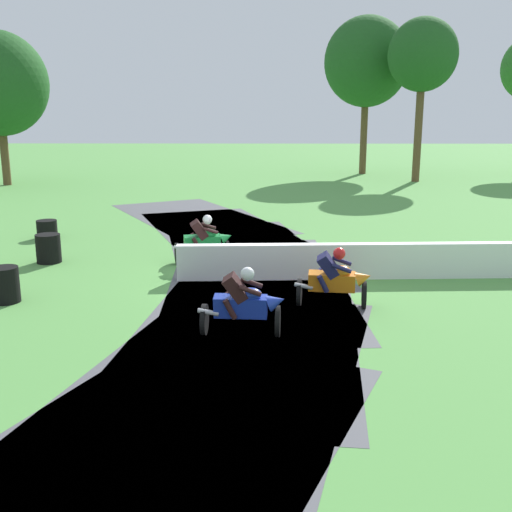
{
  "coord_description": "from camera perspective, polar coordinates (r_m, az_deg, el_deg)",
  "views": [
    {
      "loc": [
        0.15,
        -14.98,
        4.23
      ],
      "look_at": [
        -0.0,
        -1.23,
        0.9
      ],
      "focal_mm": 43.15,
      "sensor_mm": 36.0,
      "label": 1
    }
  ],
  "objects": [
    {
      "name": "tire_stack_far",
      "position": [
        21.54,
        -18.81,
        2.37
      ],
      "size": [
        0.66,
        0.66,
        0.6
      ],
      "color": "black",
      "rests_on": "ground"
    },
    {
      "name": "motorcycle_chase_orange",
      "position": [
        13.31,
        7.37,
        -2.1
      ],
      "size": [
        1.7,
        0.89,
        1.43
      ],
      "color": "black",
      "rests_on": "ground"
    },
    {
      "name": "tree_far_left",
      "position": [
        41.13,
        10.22,
        17.27
      ],
      "size": [
        5.33,
        5.33,
        9.83
      ],
      "color": "brown",
      "rests_on": "ground"
    },
    {
      "name": "motorcycle_lead_blue",
      "position": [
        11.55,
        -1.08,
        -4.4
      ],
      "size": [
        1.7,
        0.77,
        1.42
      ],
      "color": "black",
      "rests_on": "ground"
    },
    {
      "name": "motorcycle_trailing_green",
      "position": [
        17.06,
        -4.76,
        1.48
      ],
      "size": [
        1.71,
        1.02,
        1.43
      ],
      "color": "black",
      "rests_on": "ground"
    },
    {
      "name": "track_asphalt",
      "position": [
        15.56,
        -3.39,
        -2.17
      ],
      "size": [
        9.16,
        28.13,
        0.01
      ],
      "color": "#515156",
      "rests_on": "ground"
    },
    {
      "name": "safety_barrier",
      "position": [
        16.72,
        20.5,
        -0.34
      ],
      "size": [
        15.68,
        1.04,
        0.9
      ],
      "primitive_type": "cube",
      "rotation": [
        0.0,
        0.0,
        -1.52
      ],
      "color": "white",
      "rests_on": "ground"
    },
    {
      "name": "tire_stack_mid_a",
      "position": [
        14.75,
        -22.25,
        -2.48
      ],
      "size": [
        0.62,
        0.62,
        0.8
      ],
      "color": "black",
      "rests_on": "ground"
    },
    {
      "name": "ground_plane",
      "position": [
        15.57,
        0.06,
        -2.15
      ],
      "size": [
        120.0,
        120.0,
        0.0
      ],
      "primitive_type": "plane",
      "color": "#569947"
    },
    {
      "name": "tire_stack_mid_b",
      "position": [
        18.11,
        -18.69,
        0.67
      ],
      "size": [
        0.68,
        0.68,
        0.8
      ],
      "color": "black",
      "rests_on": "ground"
    },
    {
      "name": "tree_far_right",
      "position": [
        37.38,
        15.21,
        17.47
      ],
      "size": [
        3.89,
        3.89,
        9.15
      ],
      "color": "brown",
      "rests_on": "ground"
    }
  ]
}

